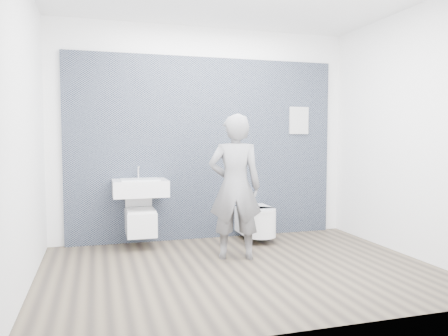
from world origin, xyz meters
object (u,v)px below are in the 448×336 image
object	(u,v)px
toilet_square	(140,220)
visitor	(235,187)
toilet_rounded	(257,221)
washbasin	(140,187)

from	to	relation	value
toilet_square	visitor	distance (m)	1.33
toilet_rounded	visitor	distance (m)	1.03
toilet_square	toilet_rounded	xyz separation A→B (m)	(1.49, -0.09, -0.07)
washbasin	visitor	distance (m)	1.25
washbasin	toilet_rounded	distance (m)	1.57
washbasin	visitor	size ratio (longest dim) A/B	0.41
visitor	toilet_square	bearing A→B (deg)	-24.28
washbasin	toilet_square	size ratio (longest dim) A/B	0.96
toilet_square	toilet_rounded	bearing A→B (deg)	-3.48
visitor	washbasin	bearing A→B (deg)	-24.37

